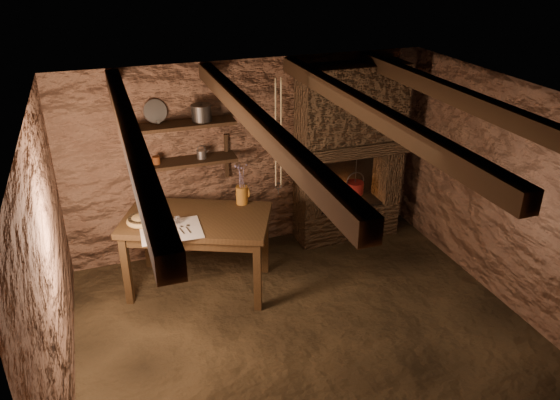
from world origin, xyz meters
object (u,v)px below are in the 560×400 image
object	(u,v)px
stoneware_jug	(242,187)
iron_stockpot	(202,114)
red_pot	(355,187)
work_table	(199,250)
wooden_bowl	(141,221)

from	to	relation	value
stoneware_jug	iron_stockpot	size ratio (longest dim) A/B	2.15
red_pot	work_table	bearing A→B (deg)	-166.47
wooden_bowl	red_pot	size ratio (longest dim) A/B	0.58
work_table	red_pot	distance (m)	2.26
wooden_bowl	iron_stockpot	world-z (taller)	iron_stockpot
stoneware_jug	wooden_bowl	bearing A→B (deg)	-172.92
iron_stockpot	red_pot	bearing A→B (deg)	-3.55
wooden_bowl	red_pot	world-z (taller)	red_pot
red_pot	iron_stockpot	bearing A→B (deg)	176.45
stoneware_jug	wooden_bowl	world-z (taller)	stoneware_jug
iron_stockpot	work_table	bearing A→B (deg)	-111.50
iron_stockpot	stoneware_jug	bearing A→B (deg)	-56.69
stoneware_jug	wooden_bowl	size ratio (longest dim) A/B	1.55
stoneware_jug	iron_stockpot	bearing A→B (deg)	124.08
iron_stockpot	red_pot	size ratio (longest dim) A/B	0.42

